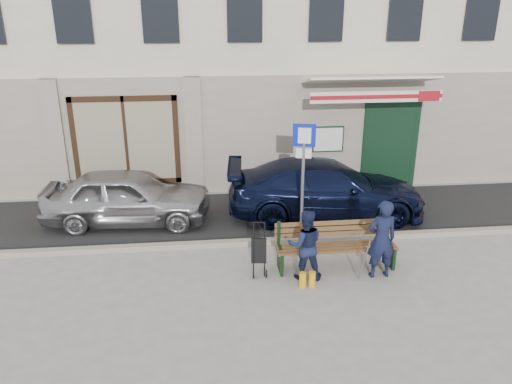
{
  "coord_description": "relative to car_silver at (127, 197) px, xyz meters",
  "views": [
    {
      "loc": [
        -1.15,
        -8.32,
        4.96
      ],
      "look_at": [
        -0.07,
        1.6,
        1.2
      ],
      "focal_mm": 35.0,
      "sensor_mm": 36.0,
      "label": 1
    }
  ],
  "objects": [
    {
      "name": "car_navy",
      "position": [
        4.83,
        -0.07,
        0.04
      ],
      "size": [
        4.97,
        2.36,
        1.4
      ],
      "primitive_type": "imported",
      "rotation": [
        0.0,
        0.0,
        1.49
      ],
      "color": "black",
      "rests_on": "ground"
    },
    {
      "name": "curb",
      "position": [
        3.02,
        -1.52,
        -0.6
      ],
      "size": [
        60.0,
        0.18,
        0.12
      ],
      "primitive_type": "cube",
      "color": "#9E9384",
      "rests_on": "ground"
    },
    {
      "name": "building",
      "position": [
        3.03,
        5.43,
        4.31
      ],
      "size": [
        20.0,
        8.27,
        10.0
      ],
      "color": "beige",
      "rests_on": "ground"
    },
    {
      "name": "asphalt_lane",
      "position": [
        3.02,
        0.08,
        -0.66
      ],
      "size": [
        60.0,
        3.2,
        0.01
      ],
      "primitive_type": "cube",
      "color": "#282828",
      "rests_on": "ground"
    },
    {
      "name": "car_silver",
      "position": [
        0.0,
        0.0,
        0.0
      ],
      "size": [
        3.99,
        1.81,
        1.33
      ],
      "primitive_type": "imported",
      "rotation": [
        0.0,
        0.0,
        1.51
      ],
      "color": "#ACACB1",
      "rests_on": "ground"
    },
    {
      "name": "ground",
      "position": [
        3.02,
        -3.02,
        -0.66
      ],
      "size": [
        80.0,
        80.0,
        0.0
      ],
      "primitive_type": "plane",
      "color": "#9E9991",
      "rests_on": "ground"
    },
    {
      "name": "parking_sign",
      "position": [
        3.98,
        -1.32,
        1.1
      ],
      "size": [
        0.48,
        0.15,
        2.63
      ],
      "rotation": [
        0.0,
        0.0,
        -0.25
      ],
      "color": "gray",
      "rests_on": "ground"
    },
    {
      "name": "stroller",
      "position": [
        2.86,
        -2.74,
        -0.21
      ],
      "size": [
        0.32,
        0.44,
        1.03
      ],
      "rotation": [
        0.0,
        0.0,
        -0.11
      ],
      "color": "black",
      "rests_on": "ground"
    },
    {
      "name": "bench",
      "position": [
        4.37,
        -2.7,
        -0.21
      ],
      "size": [
        2.4,
        1.17,
        0.98
      ],
      "color": "brown",
      "rests_on": "ground"
    },
    {
      "name": "woman",
      "position": [
        3.71,
        -3.03,
        0.04
      ],
      "size": [
        0.71,
        0.57,
        1.4
      ],
      "primitive_type": "imported",
      "rotation": [
        0.0,
        0.0,
        3.08
      ],
      "color": "#161D3D",
      "rests_on": "ground"
    },
    {
      "name": "man",
      "position": [
        5.16,
        -3.12,
        0.12
      ],
      "size": [
        0.6,
        0.41,
        1.58
      ],
      "primitive_type": "imported",
      "rotation": [
        0.0,
        0.0,
        3.2
      ],
      "color": "#121733",
      "rests_on": "ground"
    }
  ]
}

